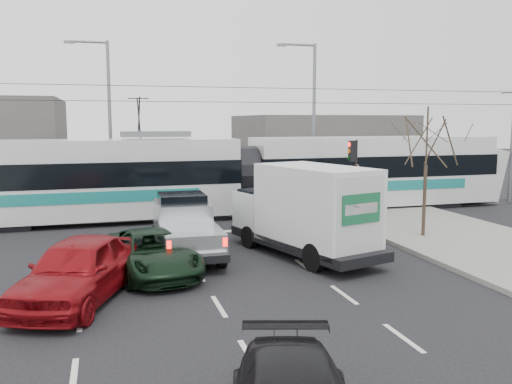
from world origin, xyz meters
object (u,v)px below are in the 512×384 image
object	(u,v)px
silver_pickup	(185,225)
green_car	(152,253)
traffic_signal	(353,162)
street_lamp_near	(311,112)
navy_pickup	(289,210)
box_truck	(306,212)
bare_tree	(427,142)
tram	(244,175)
street_lamp_far	(106,112)
red_car	(78,270)

from	to	relation	value
silver_pickup	green_car	bearing A→B (deg)	-119.23
traffic_signal	street_lamp_near	xyz separation A→B (m)	(0.84, 7.50, 2.37)
traffic_signal	navy_pickup	size ratio (longest dim) A/B	0.67
box_truck	green_car	xyz separation A→B (m)	(-5.22, -0.77, -0.89)
traffic_signal	green_car	distance (m)	11.49
bare_tree	silver_pickup	world-z (taller)	bare_tree
silver_pickup	green_car	size ratio (longest dim) A/B	1.19
street_lamp_near	tram	size ratio (longest dim) A/B	0.33
tram	navy_pickup	xyz separation A→B (m)	(0.58, -5.13, -0.94)
street_lamp_far	tram	xyz separation A→B (m)	(6.35, -6.29, -3.12)
traffic_signal	box_truck	xyz separation A→B (m)	(-4.30, -5.33, -1.19)
bare_tree	tram	distance (m)	9.21
tram	red_car	world-z (taller)	tram
bare_tree	navy_pickup	world-z (taller)	bare_tree
green_car	tram	bearing A→B (deg)	51.27
silver_pickup	navy_pickup	xyz separation A→B (m)	(4.48, 1.91, 0.05)
tram	silver_pickup	bearing A→B (deg)	-120.59
box_truck	red_car	size ratio (longest dim) A/B	1.35
bare_tree	box_truck	world-z (taller)	bare_tree
red_car	tram	bearing A→B (deg)	78.61
navy_pickup	green_car	world-z (taller)	navy_pickup
traffic_signal	street_lamp_near	bearing A→B (deg)	83.59
street_lamp_far	red_car	world-z (taller)	street_lamp_far
traffic_signal	red_car	xyz separation A→B (m)	(-11.57, -8.16, -1.90)
street_lamp_far	red_car	size ratio (longest dim) A/B	1.83
silver_pickup	box_truck	bearing A→B (deg)	-20.43
silver_pickup	navy_pickup	distance (m)	4.87
box_truck	navy_pickup	distance (m)	3.50
tram	green_car	bearing A→B (deg)	-120.80
traffic_signal	navy_pickup	distance (m)	4.51
box_truck	green_car	bearing A→B (deg)	171.50
traffic_signal	silver_pickup	world-z (taller)	traffic_signal
silver_pickup	red_car	bearing A→B (deg)	-127.04
street_lamp_far	green_car	distance (m)	16.26
street_lamp_far	green_car	world-z (taller)	street_lamp_far
silver_pickup	navy_pickup	bearing A→B (deg)	23.68
traffic_signal	navy_pickup	world-z (taller)	traffic_signal
traffic_signal	red_car	bearing A→B (deg)	-144.78
box_truck	bare_tree	bearing A→B (deg)	-3.06
box_truck	navy_pickup	xyz separation A→B (m)	(0.57, 3.41, -0.49)
bare_tree	tram	size ratio (longest dim) A/B	0.18
tram	silver_pickup	world-z (taller)	tram
traffic_signal	navy_pickup	bearing A→B (deg)	-152.80
street_lamp_far	tram	bearing A→B (deg)	-44.71
traffic_signal	street_lamp_far	xyz separation A→B (m)	(-10.66, 9.50, 2.37)
street_lamp_near	red_car	bearing A→B (deg)	-128.38
tram	box_truck	distance (m)	8.56
bare_tree	silver_pickup	xyz separation A→B (m)	(-9.34, 0.18, -2.79)
bare_tree	traffic_signal	distance (m)	4.28
street_lamp_far	silver_pickup	distance (m)	14.15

